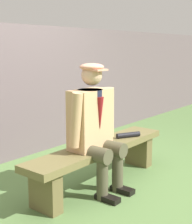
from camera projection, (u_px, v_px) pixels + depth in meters
ground_plane at (100, 184)px, 3.52m from camera, size 30.00×30.00×0.00m
bench at (100, 155)px, 3.46m from camera, size 1.86×0.36×0.42m
seated_man at (95, 124)px, 3.25m from camera, size 0.61×0.55×1.26m
rolled_magazine at (128, 135)px, 3.72m from camera, size 0.27×0.18×0.06m
stadium_wall at (10, 92)px, 4.25m from camera, size 12.00×0.24×1.69m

